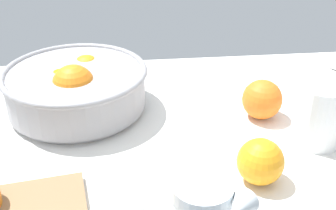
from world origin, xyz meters
TOP-DOWN VIEW (x-y plane):
  - ground_plane at (0.00, 0.00)cm, footprint 110.61×81.22cm
  - fruit_bowl at (-20.62, 17.18)cm, footprint 28.46×28.46cm
  - juice_glass at (22.58, 1.33)cm, footprint 8.92×8.92cm
  - loose_orange_1 at (9.22, -8.59)cm, footprint 7.41×7.41cm
  - loose_orange_3 at (15.23, 10.50)cm, footprint 7.79×7.79cm

SIDE VIEW (x-z plane):
  - ground_plane at x=0.00cm, z-range -3.00..0.00cm
  - loose_orange_1 at x=9.22cm, z-range 0.00..7.41cm
  - loose_orange_3 at x=15.23cm, z-range 0.00..7.79cm
  - fruit_bowl at x=-20.62cm, z-range -0.49..10.61cm
  - juice_glass at x=22.58cm, z-range -0.47..10.82cm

